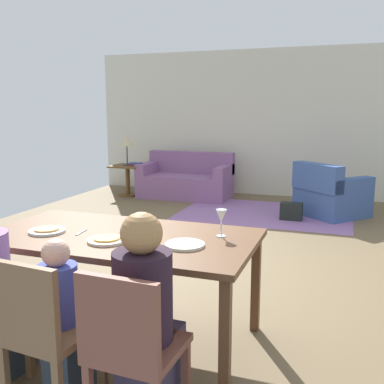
# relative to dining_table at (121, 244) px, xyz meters

# --- Properties ---
(ground_plane) EXTENTS (7.10, 6.80, 0.02)m
(ground_plane) POSITION_rel_dining_table_xyz_m (0.16, 2.31, -0.70)
(ground_plane) COLOR brown
(back_wall) EXTENTS (7.10, 0.10, 2.70)m
(back_wall) POSITION_rel_dining_table_xyz_m (0.16, 5.76, 0.66)
(back_wall) COLOR beige
(back_wall) RESTS_ON ground_plane
(dining_table) EXTENTS (1.84, 0.97, 0.76)m
(dining_table) POSITION_rel_dining_table_xyz_m (0.00, 0.00, 0.00)
(dining_table) COLOR brown
(dining_table) RESTS_ON ground_plane
(plate_near_man) EXTENTS (0.25, 0.25, 0.02)m
(plate_near_man) POSITION_rel_dining_table_xyz_m (-0.50, -0.12, 0.08)
(plate_near_man) COLOR silver
(plate_near_man) RESTS_ON dining_table
(pizza_near_man) EXTENTS (0.17, 0.17, 0.01)m
(pizza_near_man) POSITION_rel_dining_table_xyz_m (-0.50, -0.12, 0.09)
(pizza_near_man) COLOR #DB974F
(pizza_near_man) RESTS_ON plate_near_man
(plate_near_child) EXTENTS (0.25, 0.25, 0.02)m
(plate_near_child) POSITION_rel_dining_table_xyz_m (0.00, -0.18, 0.08)
(plate_near_child) COLOR white
(plate_near_child) RESTS_ON dining_table
(pizza_near_child) EXTENTS (0.17, 0.17, 0.01)m
(pizza_near_child) POSITION_rel_dining_table_xyz_m (0.00, -0.18, 0.09)
(pizza_near_child) COLOR gold
(pizza_near_child) RESTS_ON plate_near_child
(plate_near_woman) EXTENTS (0.25, 0.25, 0.02)m
(plate_near_woman) POSITION_rel_dining_table_xyz_m (0.50, -0.10, 0.08)
(plate_near_woman) COLOR silver
(plate_near_woman) RESTS_ON dining_table
(wine_glass) EXTENTS (0.07, 0.07, 0.19)m
(wine_glass) POSITION_rel_dining_table_xyz_m (0.66, 0.18, 0.20)
(wine_glass) COLOR silver
(wine_glass) RESTS_ON dining_table
(fork) EXTENTS (0.04, 0.15, 0.01)m
(fork) POSITION_rel_dining_table_xyz_m (-0.28, -0.05, 0.07)
(fork) COLOR silver
(fork) RESTS_ON dining_table
(knife) EXTENTS (0.05, 0.17, 0.01)m
(knife) POSITION_rel_dining_table_xyz_m (0.17, 0.10, 0.07)
(knife) COLOR silver
(knife) RESTS_ON dining_table
(dining_chair_child) EXTENTS (0.46, 0.46, 0.87)m
(dining_chair_child) POSITION_rel_dining_table_xyz_m (-0.01, -0.84, -0.20)
(dining_chair_child) COLOR brown
(dining_chair_child) RESTS_ON ground_plane
(person_child) EXTENTS (0.22, 0.30, 0.92)m
(person_child) POSITION_rel_dining_table_xyz_m (0.00, -0.67, -0.26)
(person_child) COLOR #323F4D
(person_child) RESTS_ON ground_plane
(dining_chair_woman) EXTENTS (0.44, 0.44, 0.87)m
(dining_chair_woman) POSITION_rel_dining_table_xyz_m (0.50, -0.84, -0.20)
(dining_chair_woman) COLOR brown
(dining_chair_woman) RESTS_ON ground_plane
(person_woman) EXTENTS (0.30, 0.41, 1.11)m
(person_woman) POSITION_rel_dining_table_xyz_m (0.51, -0.67, -0.18)
(person_woman) COLOR #373049
(person_woman) RESTS_ON ground_plane
(area_rug) EXTENTS (2.60, 1.80, 0.01)m
(area_rug) POSITION_rel_dining_table_xyz_m (0.27, 4.17, -0.69)
(area_rug) COLOR #8D629A
(area_rug) RESTS_ON ground_plane
(couch) EXTENTS (1.66, 0.86, 0.82)m
(couch) POSITION_rel_dining_table_xyz_m (-1.36, 5.03, -0.39)
(couch) COLOR #855989
(couch) RESTS_ON ground_plane
(armchair) EXTENTS (1.21, 1.21, 0.82)m
(armchair) POSITION_rel_dining_table_xyz_m (1.22, 4.33, -0.37)
(armchair) COLOR #3B5691
(armchair) RESTS_ON ground_plane
(side_table) EXTENTS (0.56, 0.56, 0.58)m
(side_table) POSITION_rel_dining_table_xyz_m (-2.44, 4.77, -0.31)
(side_table) COLOR brown
(side_table) RESTS_ON ground_plane
(table_lamp) EXTENTS (0.26, 0.26, 0.54)m
(table_lamp) POSITION_rel_dining_table_xyz_m (-2.44, 4.77, 0.32)
(table_lamp) COLOR #3F3C43
(table_lamp) RESTS_ON side_table
(book_lower) EXTENTS (0.22, 0.16, 0.03)m
(book_lower) POSITION_rel_dining_table_xyz_m (-2.26, 4.76, -0.10)
(book_lower) COLOR maroon
(book_lower) RESTS_ON side_table
(book_upper) EXTENTS (0.22, 0.16, 0.03)m
(book_upper) POSITION_rel_dining_table_xyz_m (-2.26, 4.76, -0.07)
(book_upper) COLOR #3A4686
(book_upper) RESTS_ON book_lower
(handbag) EXTENTS (0.32, 0.16, 0.26)m
(handbag) POSITION_rel_dining_table_xyz_m (0.71, 3.87, -0.56)
(handbag) COLOR black
(handbag) RESTS_ON ground_plane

